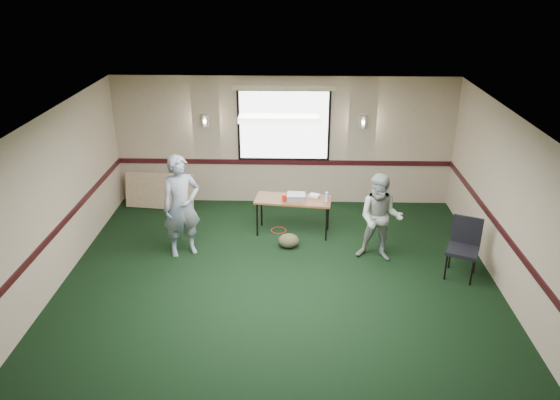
{
  "coord_description": "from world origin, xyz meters",
  "views": [
    {
      "loc": [
        0.24,
        -6.84,
        4.74
      ],
      "look_at": [
        0.0,
        1.3,
        1.2
      ],
      "focal_mm": 35.0,
      "sensor_mm": 36.0,
      "label": 1
    }
  ],
  "objects_px": {
    "conference_chair": "(464,243)",
    "person_left": "(181,206)",
    "projector": "(296,197)",
    "person_right": "(380,218)",
    "folding_table": "(293,201)"
  },
  "relations": [
    {
      "from": "conference_chair",
      "to": "person_left",
      "type": "height_order",
      "value": "person_left"
    },
    {
      "from": "person_right",
      "to": "conference_chair",
      "type": "bearing_deg",
      "value": -5.65
    },
    {
      "from": "folding_table",
      "to": "conference_chair",
      "type": "bearing_deg",
      "value": -19.82
    },
    {
      "from": "projector",
      "to": "person_right",
      "type": "distance_m",
      "value": 1.7
    },
    {
      "from": "folding_table",
      "to": "conference_chair",
      "type": "relative_size",
      "value": 1.49
    },
    {
      "from": "conference_chair",
      "to": "folding_table",
      "type": "bearing_deg",
      "value": 176.85
    },
    {
      "from": "projector",
      "to": "person_left",
      "type": "xyz_separation_m",
      "value": [
        -1.97,
        -0.82,
        0.15
      ]
    },
    {
      "from": "folding_table",
      "to": "person_left",
      "type": "xyz_separation_m",
      "value": [
        -1.92,
        -0.85,
        0.26
      ]
    },
    {
      "from": "conference_chair",
      "to": "person_left",
      "type": "relative_size",
      "value": 0.54
    },
    {
      "from": "conference_chair",
      "to": "person_right",
      "type": "bearing_deg",
      "value": -175.76
    },
    {
      "from": "person_left",
      "to": "projector",
      "type": "bearing_deg",
      "value": -5.35
    },
    {
      "from": "folding_table",
      "to": "conference_chair",
      "type": "height_order",
      "value": "conference_chair"
    },
    {
      "from": "folding_table",
      "to": "projector",
      "type": "relative_size",
      "value": 4.4
    },
    {
      "from": "projector",
      "to": "person_right",
      "type": "xyz_separation_m",
      "value": [
        1.43,
        -0.92,
        0.02
      ]
    },
    {
      "from": "folding_table",
      "to": "person_right",
      "type": "relative_size",
      "value": 0.94
    }
  ]
}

